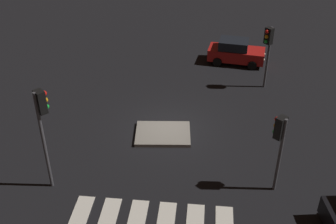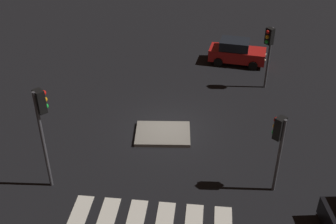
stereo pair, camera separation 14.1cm
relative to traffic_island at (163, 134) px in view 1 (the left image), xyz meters
name	(u,v)px [view 1 (the left image)]	position (x,y,z in m)	size (l,w,h in m)	color
ground_plane	(168,128)	(0.19, 0.67, -0.09)	(80.00, 80.00, 0.00)	black
traffic_island	(163,134)	(0.00, 0.00, 0.00)	(2.94, 2.31, 0.18)	gray
car_red	(236,52)	(3.91, 8.90, 0.71)	(3.90, 2.15, 1.63)	red
traffic_light_east	(280,136)	(5.08, -3.36, 2.65)	(0.53, 0.54, 3.61)	#47474C
traffic_light_south	(42,116)	(-4.28, -4.10, 3.44)	(0.54, 0.53, 4.67)	#47474C
traffic_light_north	(268,43)	(5.47, 5.59, 2.82)	(0.53, 0.54, 3.84)	#47474C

